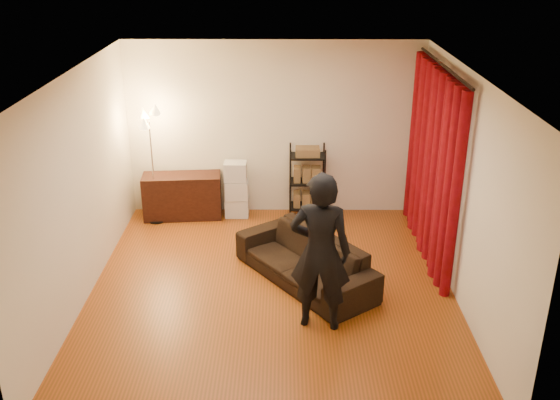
{
  "coord_description": "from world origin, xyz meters",
  "views": [
    {
      "loc": [
        0.15,
        -6.72,
        4.07
      ],
      "look_at": [
        0.1,
        0.3,
        1.1
      ],
      "focal_mm": 40.0,
      "sensor_mm": 36.0,
      "label": 1
    }
  ],
  "objects_px": {
    "media_cabinet": "(182,196)",
    "storage_boxes": "(237,189)",
    "sofa": "(305,260)",
    "floor_lamp": "(153,167)",
    "person": "(320,252)",
    "wire_shelf": "(307,182)"
  },
  "relations": [
    {
      "from": "person",
      "to": "storage_boxes",
      "type": "distance_m",
      "value": 3.22
    },
    {
      "from": "sofa",
      "to": "floor_lamp",
      "type": "distance_m",
      "value": 2.94
    },
    {
      "from": "floor_lamp",
      "to": "media_cabinet",
      "type": "bearing_deg",
      "value": 23.22
    },
    {
      "from": "storage_boxes",
      "to": "floor_lamp",
      "type": "bearing_deg",
      "value": -170.97
    },
    {
      "from": "person",
      "to": "storage_boxes",
      "type": "height_order",
      "value": "person"
    },
    {
      "from": "sofa",
      "to": "wire_shelf",
      "type": "bearing_deg",
      "value": 140.77
    },
    {
      "from": "sofa",
      "to": "wire_shelf",
      "type": "height_order",
      "value": "wire_shelf"
    },
    {
      "from": "media_cabinet",
      "to": "wire_shelf",
      "type": "bearing_deg",
      "value": -3.15
    },
    {
      "from": "sofa",
      "to": "media_cabinet",
      "type": "distance_m",
      "value": 2.71
    },
    {
      "from": "sofa",
      "to": "person",
      "type": "bearing_deg",
      "value": -29.37
    },
    {
      "from": "person",
      "to": "floor_lamp",
      "type": "xyz_separation_m",
      "value": [
        -2.37,
        2.78,
        -0.03
      ]
    },
    {
      "from": "sofa",
      "to": "media_cabinet",
      "type": "height_order",
      "value": "media_cabinet"
    },
    {
      "from": "storage_boxes",
      "to": "wire_shelf",
      "type": "bearing_deg",
      "value": 1.09
    },
    {
      "from": "sofa",
      "to": "person",
      "type": "distance_m",
      "value": 1.16
    },
    {
      "from": "media_cabinet",
      "to": "storage_boxes",
      "type": "height_order",
      "value": "storage_boxes"
    },
    {
      "from": "sofa",
      "to": "storage_boxes",
      "type": "distance_m",
      "value": 2.25
    },
    {
      "from": "storage_boxes",
      "to": "floor_lamp",
      "type": "height_order",
      "value": "floor_lamp"
    },
    {
      "from": "sofa",
      "to": "storage_boxes",
      "type": "relative_size",
      "value": 2.25
    },
    {
      "from": "person",
      "to": "media_cabinet",
      "type": "xyz_separation_m",
      "value": [
        -1.98,
        2.95,
        -0.57
      ]
    },
    {
      "from": "wire_shelf",
      "to": "floor_lamp",
      "type": "distance_m",
      "value": 2.36
    },
    {
      "from": "wire_shelf",
      "to": "media_cabinet",
      "type": "bearing_deg",
      "value": 178.59
    },
    {
      "from": "media_cabinet",
      "to": "storage_boxes",
      "type": "xyz_separation_m",
      "value": [
        0.85,
        0.03,
        0.1
      ]
    }
  ]
}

